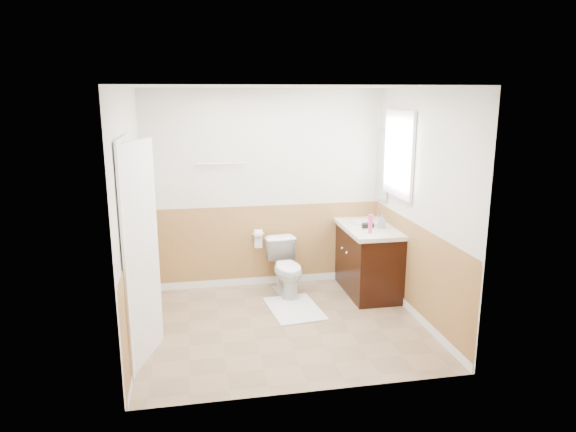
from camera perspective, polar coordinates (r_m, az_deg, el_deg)
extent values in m
plane|color=#8C7051|center=(5.75, -0.53, -11.84)|extent=(3.00, 3.00, 0.00)
plane|color=white|center=(5.20, -0.59, 13.93)|extent=(3.00, 3.00, 0.00)
plane|color=silver|center=(6.60, -2.55, 2.88)|extent=(3.00, 0.00, 3.00)
plane|color=silver|center=(4.11, 2.65, -3.61)|extent=(3.00, 0.00, 3.00)
plane|color=silver|center=(5.29, -16.76, -0.30)|extent=(0.00, 3.00, 3.00)
plane|color=silver|center=(5.79, 14.23, 1.00)|extent=(0.00, 3.00, 3.00)
plane|color=#B28747|center=(6.76, -2.47, -3.40)|extent=(3.00, 0.00, 3.00)
plane|color=#B28747|center=(4.40, 2.51, -12.96)|extent=(3.00, 0.00, 3.00)
plane|color=#B28747|center=(5.51, -16.11, -7.90)|extent=(0.00, 2.60, 2.60)
plane|color=#B28747|center=(5.98, 13.71, -6.04)|extent=(0.00, 2.60, 2.60)
imported|color=white|center=(6.47, -0.18, -5.66)|extent=(0.45, 0.70, 0.68)
cube|color=white|center=(6.13, 0.69, -10.08)|extent=(0.63, 0.85, 0.02)
cube|color=black|center=(6.62, 8.65, -4.83)|extent=(0.55, 1.10, 0.80)
sphere|color=silver|center=(6.39, 6.44, -4.01)|extent=(0.03, 0.03, 0.03)
sphere|color=silver|center=(6.57, 5.93, -3.50)|extent=(0.03, 0.03, 0.03)
cube|color=beige|center=(6.50, 8.69, -1.27)|extent=(0.60, 1.15, 0.05)
cylinder|color=silver|center=(6.63, 8.36, -0.65)|extent=(0.36, 0.36, 0.02)
cylinder|color=#B5B4BB|center=(6.67, 9.84, -0.08)|extent=(0.02, 0.02, 0.14)
cylinder|color=#EF3E90|center=(6.13, 8.96, -0.86)|extent=(0.05, 0.05, 0.22)
imported|color=gray|center=(6.40, 10.20, -0.48)|extent=(0.11, 0.11, 0.18)
cylinder|color=black|center=(6.37, 8.69, -1.00)|extent=(0.14, 0.07, 0.07)
cylinder|color=black|center=(6.39, 8.34, -1.22)|extent=(0.03, 0.03, 0.07)
cube|color=silver|center=(6.72, 10.28, 5.47)|extent=(0.02, 0.35, 0.90)
cube|color=white|center=(6.23, 11.98, 6.63)|extent=(0.04, 0.80, 1.00)
cube|color=white|center=(6.23, 12.11, 6.63)|extent=(0.01, 0.70, 0.90)
cube|color=white|center=(4.91, -15.93, -4.09)|extent=(0.29, 0.78, 2.04)
cube|color=white|center=(4.91, -16.83, -4.01)|extent=(0.02, 0.92, 2.10)
sphere|color=silver|center=(5.24, -14.93, -3.73)|extent=(0.06, 0.06, 0.06)
cylinder|color=silver|center=(6.44, -7.39, 5.68)|extent=(0.62, 0.02, 0.02)
cylinder|color=silver|center=(6.63, -3.27, -1.94)|extent=(0.14, 0.02, 0.02)
cylinder|color=white|center=(6.63, -3.27, -1.94)|extent=(0.10, 0.11, 0.11)
cube|color=white|center=(6.66, -3.26, -2.85)|extent=(0.10, 0.01, 0.16)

